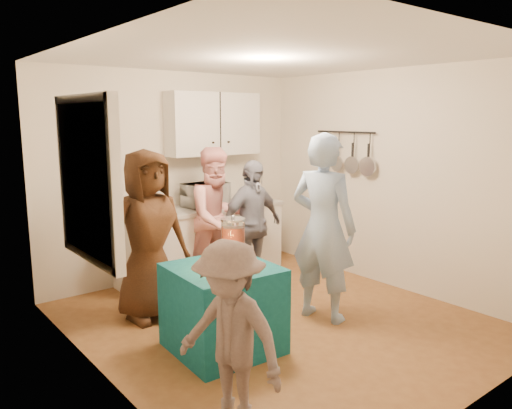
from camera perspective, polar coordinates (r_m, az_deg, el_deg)
floor at (r=5.20m, az=2.48°, el=-13.10°), size 4.00×4.00×0.00m
ceiling at (r=4.82m, az=2.72°, el=16.64°), size 4.00×4.00×0.00m
back_wall at (r=6.47m, az=-9.20°, el=3.29°), size 3.60×3.60×0.00m
left_wall at (r=3.91m, az=-17.63°, el=-1.39°), size 4.00×4.00×0.00m
right_wall at (r=6.17m, az=15.26°, el=2.75°), size 4.00×4.00×0.00m
window_night at (r=4.16m, az=-18.93°, el=2.69°), size 0.04×1.00×1.20m
counter at (r=6.48m, az=-6.13°, el=-4.47°), size 2.20×0.58×0.86m
countertop at (r=6.38m, az=-6.20°, el=-0.51°), size 2.24×0.62×0.05m
upper_cabinet at (r=6.56m, az=-4.86°, el=9.16°), size 1.30×0.30×0.80m
pot_rack at (r=6.52m, az=9.97°, el=5.96°), size 0.12×1.00×0.60m
microwave at (r=6.38m, az=-5.78°, el=1.10°), size 0.58×0.43×0.30m
party_table at (r=4.49m, az=-3.81°, el=-11.74°), size 0.90×0.90×0.76m
donut_cake at (r=4.29m, az=-4.14°, el=-6.15°), size 0.38×0.38×0.18m
punch_jar at (r=4.63m, az=-2.64°, el=-3.90°), size 0.22×0.22×0.34m
man_birthday at (r=5.03m, az=7.68°, el=-2.65°), size 0.63×0.79×1.89m
woman_back_left at (r=5.13m, az=-12.21°, el=-3.46°), size 0.86×0.57×1.73m
woman_back_center at (r=6.00m, az=-4.39°, el=-1.52°), size 0.84×0.66×1.69m
woman_back_right at (r=5.97m, az=-0.50°, el=-2.28°), size 0.93×0.43×1.54m
child_near_left at (r=3.34m, az=-3.02°, el=-14.81°), size 0.67×0.92×1.28m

